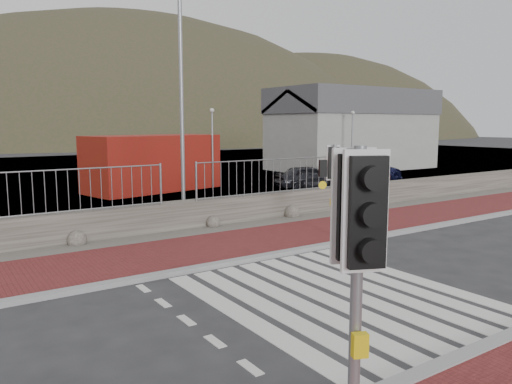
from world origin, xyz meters
TOP-DOWN VIEW (x-y plane):
  - ground at (0.00, 0.00)m, footprint 220.00×220.00m
  - sidewalk_far at (0.00, 4.50)m, footprint 40.00×3.00m
  - kerb_near at (0.00, -3.00)m, footprint 40.00×0.25m
  - kerb_far at (0.00, 3.00)m, footprint 40.00×0.25m
  - zebra_crossing at (-0.00, 0.00)m, footprint 4.62×5.60m
  - gravel_strip at (0.00, 6.50)m, footprint 40.00×1.50m
  - stone_wall at (0.00, 7.30)m, footprint 40.00×0.60m
  - railing at (0.00, 7.15)m, footprint 18.07×0.07m
  - quay at (0.00, 27.90)m, footprint 120.00×40.00m
  - harbor_building at (20.00, 19.90)m, footprint 12.20×6.20m
  - hills_backdrop at (6.74, 87.90)m, footprint 254.00×90.00m
  - traffic_signal_near at (-3.04, -3.50)m, footprint 0.52×0.43m
  - traffic_signal_far at (3.33, 3.81)m, footprint 0.67×0.45m
  - streetlight at (0.71, 8.05)m, footprint 1.52×0.78m
  - shipping_container at (3.02, 16.68)m, footprint 7.06×4.17m
  - car_a at (9.97, 12.84)m, footprint 3.77×2.27m
  - car_b at (13.92, 13.36)m, footprint 3.81×2.39m
  - car_c at (15.00, 13.47)m, footprint 4.50×1.88m

SIDE VIEW (x-z plane):
  - hills_backdrop at x=6.74m, z-range -73.05..26.95m
  - ground at x=0.00m, z-range 0.00..0.00m
  - quay at x=0.00m, z-range -0.25..0.25m
  - zebra_crossing at x=0.00m, z-range 0.00..0.01m
  - gravel_strip at x=0.00m, z-range 0.00..0.06m
  - sidewalk_far at x=0.00m, z-range 0.00..0.08m
  - kerb_near at x=0.00m, z-range -0.01..0.11m
  - kerb_far at x=0.00m, z-range -0.01..0.11m
  - stone_wall at x=0.00m, z-range 0.00..0.90m
  - car_b at x=13.92m, z-range 0.00..1.19m
  - car_a at x=9.97m, z-range 0.00..1.20m
  - car_c at x=15.00m, z-range 0.00..1.30m
  - shipping_container at x=3.02m, z-range 0.00..2.76m
  - railing at x=0.00m, z-range 1.21..2.43m
  - traffic_signal_far at x=3.33m, z-range 0.63..3.37m
  - traffic_signal_near at x=-3.04m, z-range 0.69..3.82m
  - harbor_building at x=20.00m, z-range 0.03..5.83m
  - streetlight at x=0.71m, z-range 0.48..8.08m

